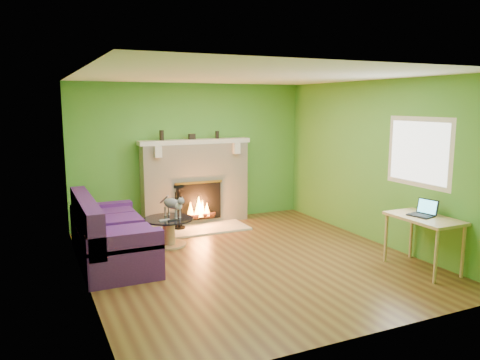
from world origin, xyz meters
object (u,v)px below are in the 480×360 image
(sofa, at_px, (108,236))
(desk, at_px, (424,223))
(cat, at_px, (172,206))
(coffee_table, at_px, (169,230))

(sofa, bearing_deg, desk, -29.21)
(sofa, distance_m, cat, 1.18)
(coffee_table, relative_size, cat, 1.36)
(sofa, xyz_separation_m, desk, (3.81, -2.13, 0.28))
(sofa, height_order, coffee_table, sofa)
(coffee_table, xyz_separation_m, cat, (0.08, 0.05, 0.37))
(sofa, xyz_separation_m, coffee_table, (0.99, 0.37, -0.11))
(desk, bearing_deg, cat, 136.98)
(sofa, relative_size, desk, 2.12)
(cat, bearing_deg, desk, -63.78)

